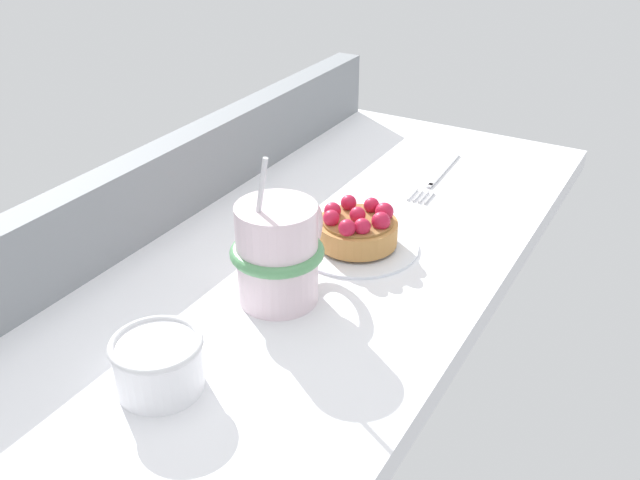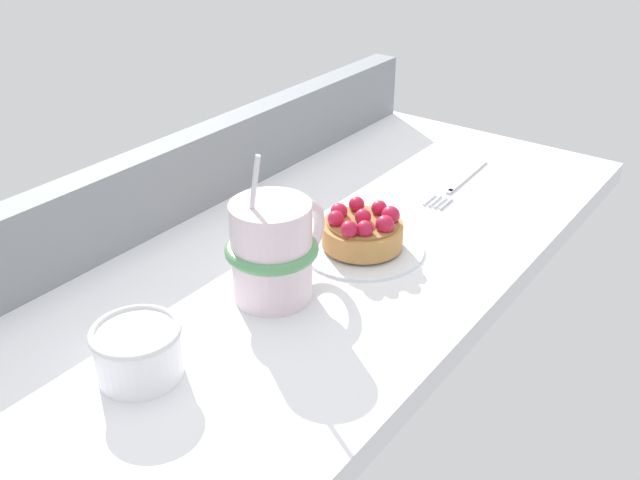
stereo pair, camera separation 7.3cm
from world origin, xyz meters
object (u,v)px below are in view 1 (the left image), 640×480
dessert_fork (438,176)px  sugar_bowl (158,363)px  raspberry_tart (358,228)px  coffee_mug (279,252)px  dessert_plate (357,245)px

dessert_fork → sugar_bowl: size_ratio=2.26×
raspberry_tart → dessert_fork: raspberry_tart is taller
raspberry_tart → dessert_fork: (21.78, -0.87, -2.18)cm
sugar_bowl → coffee_mug: bearing=-4.7°
raspberry_tart → dessert_fork: bearing=-2.3°
dessert_fork → sugar_bowl: sugar_bowl is taller
coffee_mug → sugar_bowl: coffee_mug is taller
raspberry_tart → coffee_mug: bearing=170.5°
dessert_plate → dessert_fork: (21.76, -0.93, -0.02)cm
dessert_plate → dessert_fork: size_ratio=0.80×
dessert_plate → raspberry_tart: 2.16cm
raspberry_tart → dessert_fork: size_ratio=0.52×
dessert_plate → coffee_mug: bearing=170.8°
sugar_bowl → dessert_fork: bearing=-4.9°
sugar_bowl → dessert_plate: bearing=-6.7°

